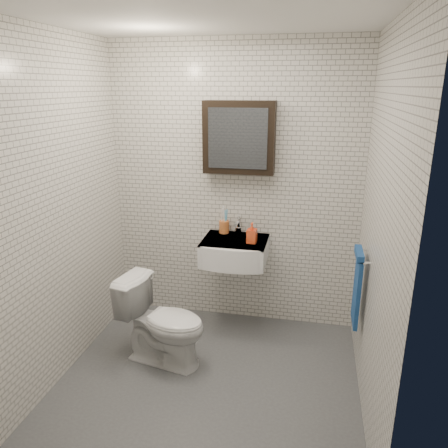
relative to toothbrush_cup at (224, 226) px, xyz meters
name	(u,v)px	position (x,y,z in m)	size (l,w,h in m)	color
ground	(209,378)	(0.08, -0.94, -0.91)	(2.20, 2.00, 0.01)	#494C50
room_shell	(207,190)	(0.08, -0.94, 0.55)	(2.22, 2.02, 2.51)	silver
washbasin	(234,252)	(0.13, -0.21, -0.16)	(0.55, 0.50, 0.20)	white
faucet	(238,227)	(0.13, -0.01, 0.01)	(0.06, 0.20, 0.15)	silver
mirror_cabinet	(239,138)	(0.13, -0.01, 0.79)	(0.60, 0.15, 0.60)	black
towel_rail	(357,284)	(1.12, -0.59, -0.19)	(0.09, 0.30, 0.58)	silver
toothbrush_cup	(224,226)	(0.00, 0.00, 0.00)	(0.12, 0.12, 0.24)	#C56831
soap_bottle	(252,233)	(0.28, -0.21, 0.03)	(0.08, 0.08, 0.17)	orange
toilet	(163,322)	(-0.32, -0.78, -0.56)	(0.39, 0.68, 0.70)	white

